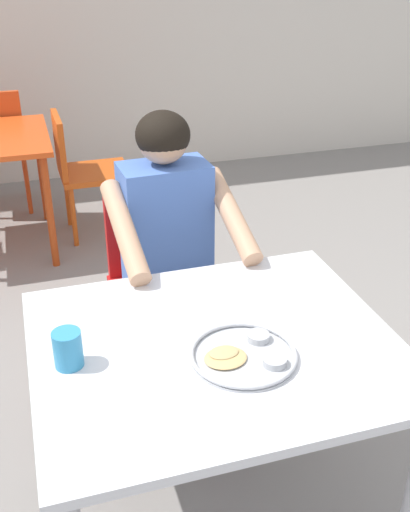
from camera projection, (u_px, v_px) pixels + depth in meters
name	position (u px, v px, depth m)	size (l,w,h in m)	color
table_foreground	(215.00, 362.00, 1.81)	(1.06, 0.89, 0.73)	silver
thali_tray	(244.00, 354.00, 1.71)	(0.30, 0.30, 0.03)	#B7BABF
drinking_cup	(68.00, 348.00, 1.66)	(0.08, 0.08, 0.11)	#338CBF
chair_foreground	(159.00, 268.00, 2.66)	(0.44, 0.45, 0.87)	red
diner_foreground	(173.00, 244.00, 2.37)	(0.51, 0.57, 1.22)	#272727
chair_red_right	(82.00, 166.00, 3.90)	(0.45, 0.42, 0.81)	#CC5017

